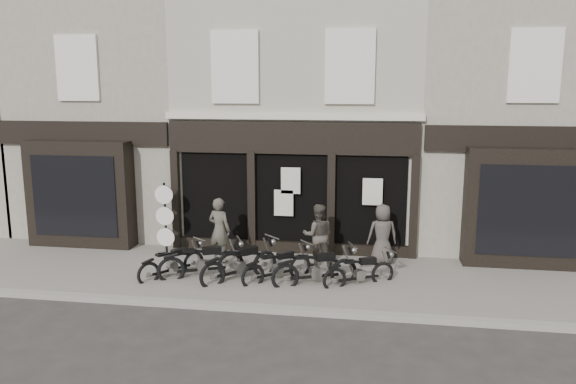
# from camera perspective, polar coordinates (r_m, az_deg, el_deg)

# --- Properties ---
(ground_plane) EXTENTS (90.00, 90.00, 0.00)m
(ground_plane) POSITION_cam_1_polar(r_m,az_deg,el_deg) (13.77, -1.54, -10.06)
(ground_plane) COLOR #2D2B28
(ground_plane) RESTS_ON ground
(pavement) EXTENTS (30.00, 4.20, 0.12)m
(pavement) POSITION_cam_1_polar(r_m,az_deg,el_deg) (14.58, -0.89, -8.60)
(pavement) COLOR slate
(pavement) RESTS_ON ground_plane
(kerb) EXTENTS (30.00, 0.25, 0.13)m
(kerb) POSITION_cam_1_polar(r_m,az_deg,el_deg) (12.61, -2.60, -11.77)
(kerb) COLOR gray
(kerb) RESTS_ON ground_plane
(central_building) EXTENTS (7.30, 6.22, 8.34)m
(central_building) POSITION_cam_1_polar(r_m,az_deg,el_deg) (18.77, 1.75, 8.27)
(central_building) COLOR #A39D8C
(central_building) RESTS_ON ground
(neighbour_left) EXTENTS (5.60, 6.73, 8.34)m
(neighbour_left) POSITION_cam_1_polar(r_m,az_deg,el_deg) (20.52, -16.33, 7.94)
(neighbour_left) COLOR gray
(neighbour_left) RESTS_ON ground
(neighbour_right) EXTENTS (5.60, 6.73, 8.34)m
(neighbour_right) POSITION_cam_1_polar(r_m,az_deg,el_deg) (18.99, 21.27, 7.46)
(neighbour_right) COLOR gray
(neighbour_right) RESTS_ON ground
(motorcycle_0) EXTENTS (1.38, 1.66, 0.93)m
(motorcycle_0) POSITION_cam_1_polar(r_m,az_deg,el_deg) (14.75, -11.65, -7.33)
(motorcycle_0) COLOR black
(motorcycle_0) RESTS_ON ground
(motorcycle_1) EXTENTS (2.06, 1.20, 1.06)m
(motorcycle_1) POSITION_cam_1_polar(r_m,az_deg,el_deg) (14.49, -8.67, -7.35)
(motorcycle_1) COLOR black
(motorcycle_1) RESTS_ON ground
(motorcycle_2) EXTENTS (1.75, 1.77, 1.07)m
(motorcycle_2) POSITION_cam_1_polar(r_m,az_deg,el_deg) (14.24, -4.86, -7.57)
(motorcycle_2) COLOR black
(motorcycle_2) RESTS_ON ground
(motorcycle_3) EXTENTS (1.65, 1.50, 0.96)m
(motorcycle_3) POSITION_cam_1_polar(r_m,az_deg,el_deg) (14.14, -1.04, -7.84)
(motorcycle_3) COLOR black
(motorcycle_3) RESTS_ON ground
(motorcycle_4) EXTENTS (2.05, 1.17, 1.05)m
(motorcycle_4) POSITION_cam_1_polar(r_m,az_deg,el_deg) (13.85, 2.85, -8.10)
(motorcycle_4) COLOR black
(motorcycle_4) RESTS_ON ground
(motorcycle_5) EXTENTS (1.75, 1.16, 0.92)m
(motorcycle_5) POSITION_cam_1_polar(r_m,az_deg,el_deg) (13.94, 7.31, -8.28)
(motorcycle_5) COLOR black
(motorcycle_5) RESTS_ON ground
(man_left) EXTENTS (0.75, 0.60, 1.79)m
(man_left) POSITION_cam_1_polar(r_m,az_deg,el_deg) (15.45, -6.98, -3.86)
(man_left) COLOR #4A463D
(man_left) RESTS_ON pavement
(man_centre) EXTENTS (0.92, 0.77, 1.69)m
(man_centre) POSITION_cam_1_polar(r_m,az_deg,el_deg) (15.06, 3.05, -4.38)
(man_centre) COLOR #443D37
(man_centre) RESTS_ON pavement
(man_right) EXTENTS (0.90, 0.68, 1.65)m
(man_right) POSITION_cam_1_polar(r_m,az_deg,el_deg) (15.39, 9.57, -4.26)
(man_right) COLOR #443D38
(man_right) RESTS_ON pavement
(advert_sign_post) EXTENTS (0.53, 0.34, 2.19)m
(advert_sign_post) POSITION_cam_1_polar(r_m,az_deg,el_deg) (16.43, -12.36, -2.96)
(advert_sign_post) COLOR black
(advert_sign_post) RESTS_ON ground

